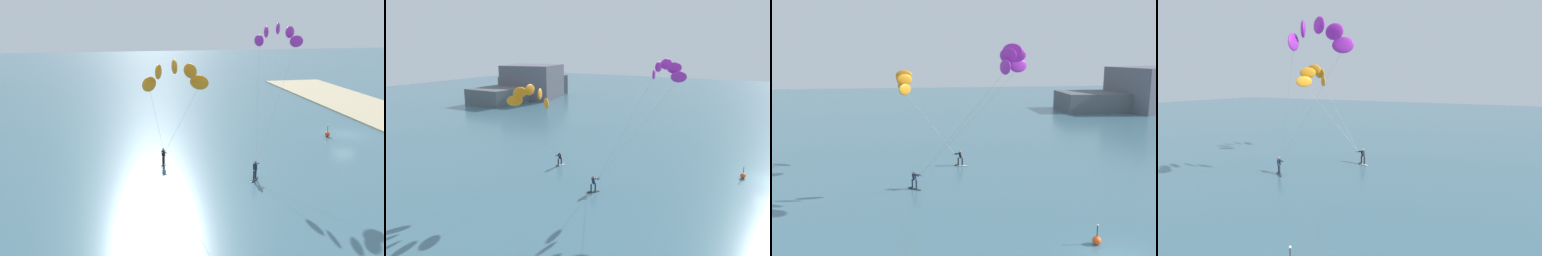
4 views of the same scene
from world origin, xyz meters
The scene contains 4 objects.
ground_plane centered at (0.00, 0.00, 0.00)m, with size 240.00×240.00×0.00m, color #426B7A.
kitesurfer_nearshore centered at (-4.58, 10.65, 10.99)m, with size 9.92×7.33×12.64m.
kitesurfer_mid_water centered at (-12.26, 21.63, 8.67)m, with size 7.37×5.16×10.22m.
marker_buoy centered at (-0.52, 2.50, 0.30)m, with size 0.56×0.56×1.38m.
Camera 1 is at (-44.38, 26.22, 13.43)m, focal length 40.82 mm.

